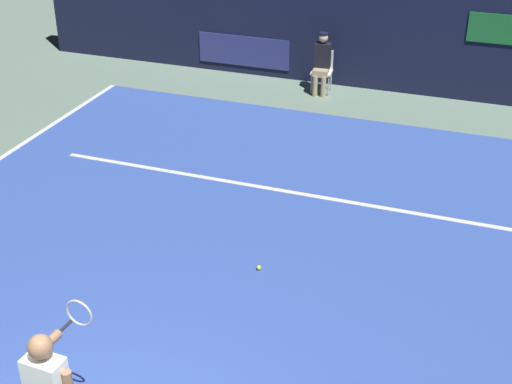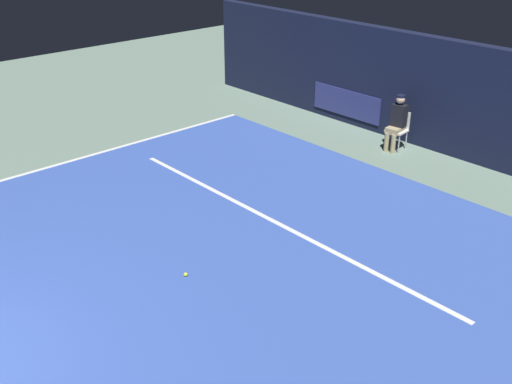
# 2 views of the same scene
# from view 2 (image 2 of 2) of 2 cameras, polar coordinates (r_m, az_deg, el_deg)

# --- Properties ---
(ground_plane) EXTENTS (31.08, 31.08, 0.00)m
(ground_plane) POSITION_cam_2_polar(r_m,az_deg,el_deg) (10.28, -5.87, -6.12)
(ground_plane) COLOR slate
(court_surface) EXTENTS (10.44, 10.59, 0.01)m
(court_surface) POSITION_cam_2_polar(r_m,az_deg,el_deg) (10.28, -5.88, -6.09)
(court_surface) COLOR #3856B2
(court_surface) RESTS_ON ground
(line_sideline_right) EXTENTS (0.10, 10.59, 0.01)m
(line_sideline_right) POSITION_cam_2_polar(r_m,az_deg,el_deg) (14.35, -18.37, 2.34)
(line_sideline_right) COLOR white
(line_sideline_right) RESTS_ON court_surface
(line_service) EXTENTS (8.14, 0.10, 0.01)m
(line_service) POSITION_cam_2_polar(r_m,az_deg,el_deg) (11.30, 1.65, -2.74)
(line_service) COLOR white
(line_service) RESTS_ON court_surface
(back_wall) EXTENTS (15.46, 0.33, 2.60)m
(back_wall) POSITION_cam_2_polar(r_m,az_deg,el_deg) (14.79, 17.12, 8.51)
(back_wall) COLOR #141933
(back_wall) RESTS_ON ground
(line_judge_on_chair) EXTENTS (0.48, 0.56, 1.32)m
(line_judge_on_chair) POSITION_cam_2_polar(r_m,az_deg,el_deg) (14.73, 13.05, 6.41)
(line_judge_on_chair) COLOR white
(line_judge_on_chair) RESTS_ON ground
(tennis_ball) EXTENTS (0.07, 0.07, 0.07)m
(tennis_ball) POSITION_cam_2_polar(r_m,az_deg,el_deg) (9.78, -6.59, -7.66)
(tennis_ball) COLOR #CCE033
(tennis_ball) RESTS_ON court_surface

